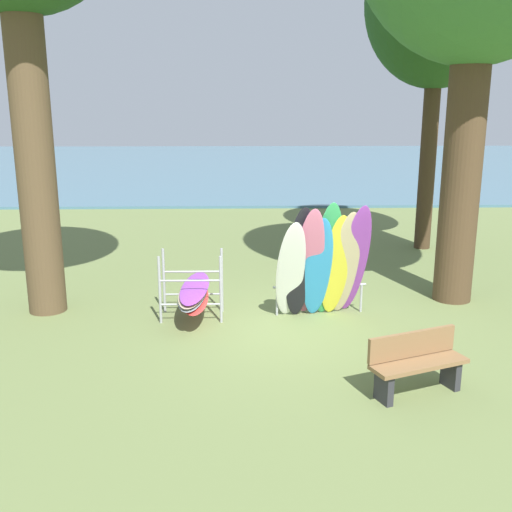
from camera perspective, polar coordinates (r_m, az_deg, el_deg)
name	(u,v)px	position (r m, az deg, el deg)	size (l,w,h in m)	color
ground_plane	(299,326)	(10.80, 4.17, -6.68)	(80.00, 80.00, 0.00)	olive
lake_water	(256,164)	(40.92, -0.02, 8.86)	(80.00, 36.00, 0.10)	#477084
tree_mid_behind	(439,4)	(17.00, 17.16, 22.16)	(3.74, 3.74, 8.59)	#42301E
leaning_board_pile	(323,265)	(10.85, 6.45, -0.83)	(1.83, 1.13, 2.24)	white
board_storage_rack	(194,292)	(11.09, -6.00, -3.43)	(1.15, 2.12, 1.25)	#9EA0A5
park_bench	(416,362)	(8.50, 15.17, -9.81)	(1.45, 0.90, 0.85)	#2D2D33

